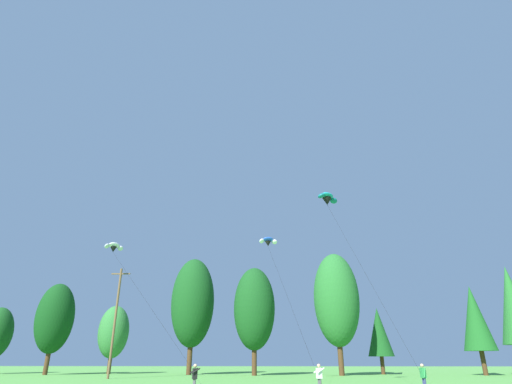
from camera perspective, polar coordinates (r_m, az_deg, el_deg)
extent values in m
cylinder|color=#472D19|center=(64.71, -27.30, -20.52)|extent=(0.59, 0.59, 2.97)
ellipsoid|color=#0F3D14|center=(64.92, -26.39, -15.54)|extent=(5.00, 5.00, 9.31)
cylinder|color=#472D19|center=(65.36, -19.89, -21.87)|extent=(0.53, 0.53, 2.31)
ellipsoid|color=#2D7033|center=(65.45, -19.36, -18.01)|extent=(4.29, 4.29, 7.23)
cylinder|color=#472D19|center=(59.60, -9.32, -22.12)|extent=(0.68, 0.68, 3.88)
ellipsoid|color=#144719|center=(60.06, -8.87, -14.99)|extent=(5.98, 5.98, 12.16)
cylinder|color=#472D19|center=(56.14, -0.24, -22.63)|extent=(0.64, 0.64, 3.41)
ellipsoid|color=#144719|center=(56.49, -0.23, -15.96)|extent=(5.48, 5.48, 10.69)
cylinder|color=#472D19|center=(56.59, 11.82, -21.97)|extent=(0.68, 0.68, 3.87)
ellipsoid|color=#236628|center=(57.07, 11.22, -14.49)|extent=(5.97, 5.97, 12.12)
cylinder|color=#472D19|center=(62.73, 17.34, -22.21)|extent=(0.53, 0.53, 2.26)
cone|color=#144719|center=(62.82, 16.87, -18.26)|extent=(3.52, 3.52, 6.44)
cylinder|color=#472D19|center=(63.80, 29.34, -20.20)|extent=(0.59, 0.59, 2.92)
cone|color=#19561E|center=(64.00, 28.36, -15.25)|extent=(4.07, 4.07, 8.31)
cylinder|color=brown|center=(49.97, -19.19, -16.74)|extent=(0.26, 0.26, 11.72)
cube|color=brown|center=(50.65, -18.43, -10.84)|extent=(2.20, 0.14, 0.14)
cube|color=black|center=(27.30, -8.58, -23.90)|extent=(0.37, 0.44, 0.60)
sphere|color=tan|center=(27.29, -8.52, -22.98)|extent=(0.22, 0.22, 0.22)
cylinder|color=black|center=(27.06, -8.43, -23.59)|extent=(0.52, 0.29, 0.35)
cylinder|color=black|center=(27.53, -8.68, -23.55)|extent=(0.52, 0.29, 0.35)
cube|color=white|center=(28.04, 8.85, -23.84)|extent=(0.36, 0.44, 0.60)
sphere|color=tan|center=(28.03, 8.79, -22.94)|extent=(0.22, 0.22, 0.22)
cylinder|color=white|center=(27.82, 9.08, -23.51)|extent=(0.52, 0.27, 0.35)
cylinder|color=white|center=(28.24, 8.58, -23.52)|extent=(0.52, 0.27, 0.35)
cube|color=#2D8E47|center=(30.38, 22.39, -22.43)|extent=(0.30, 0.42, 0.60)
sphere|color=tan|center=(30.37, 22.26, -21.61)|extent=(0.22, 0.22, 0.22)
cylinder|color=#2D8E47|center=(30.16, 22.61, -22.36)|extent=(0.21, 0.12, 0.57)
cylinder|color=#2D8E47|center=(30.59, 22.15, -22.40)|extent=(0.21, 0.12, 0.57)
ellipsoid|color=white|center=(49.41, -19.30, -7.07)|extent=(1.47, 1.48, 0.76)
ellipsoid|color=silver|center=(49.67, -18.50, -7.51)|extent=(0.95, 0.87, 0.84)
ellipsoid|color=silver|center=(49.05, -20.16, -7.12)|extent=(0.87, 0.94, 0.84)
cone|color=black|center=(49.36, -19.41, -7.62)|extent=(1.00, 1.00, 0.61)
cylinder|color=black|center=(37.83, -16.01, -13.30)|extent=(12.96, 17.77, 11.56)
ellipsoid|color=blue|center=(44.30, 1.72, -6.70)|extent=(1.32, 1.08, 0.67)
ellipsoid|color=white|center=(44.45, 2.62, -7.01)|extent=(0.80, 0.78, 0.75)
ellipsoid|color=white|center=(44.05, 0.82, -6.89)|extent=(0.66, 0.80, 0.75)
cone|color=black|center=(44.25, 1.70, -7.27)|extent=(0.81, 0.81, 0.55)
cylinder|color=black|center=(35.67, 4.07, -13.54)|extent=(2.94, 14.98, 11.60)
ellipsoid|color=teal|center=(39.52, 9.99, -0.51)|extent=(1.68, 1.69, 0.61)
ellipsoid|color=#0F666B|center=(40.14, 10.83, -1.21)|extent=(1.02, 1.07, 0.77)
ellipsoid|color=#0F666B|center=(38.71, 9.16, -0.52)|extent=(1.07, 1.02, 0.77)
cone|color=black|center=(39.35, 9.95, -1.33)|extent=(1.20, 1.20, 0.73)
cylinder|color=black|center=(34.03, 15.01, -10.82)|extent=(4.05, 7.65, 14.33)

